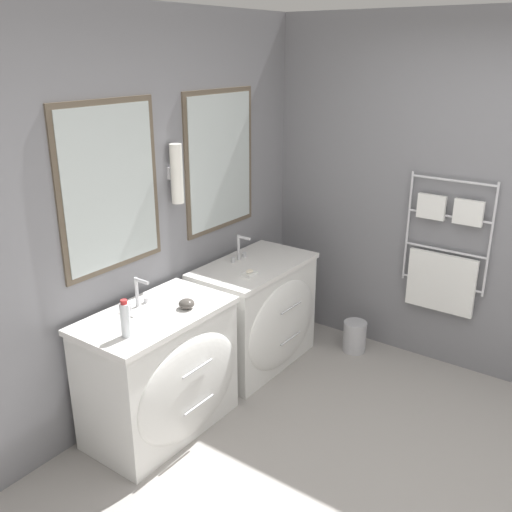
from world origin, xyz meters
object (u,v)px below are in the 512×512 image
object	(u,v)px
vanity_right	(258,314)
waste_bin	(355,336)
amenity_bowl	(187,304)
toiletry_bottle	(125,319)
vanity_left	(163,372)

from	to	relation	value
vanity_right	waste_bin	size ratio (longest dim) A/B	3.79
amenity_bowl	toiletry_bottle	bearing A→B (deg)	176.88
vanity_left	amenity_bowl	size ratio (longest dim) A/B	9.70
vanity_right	toiletry_bottle	size ratio (longest dim) A/B	4.38
vanity_right	waste_bin	xyz separation A→B (m)	(0.61, -0.53, -0.29)
toiletry_bottle	amenity_bowl	world-z (taller)	toiletry_bottle
vanity_left	vanity_right	xyz separation A→B (m)	(1.03, 0.00, 0.00)
waste_bin	vanity_left	bearing A→B (deg)	162.03
amenity_bowl	waste_bin	bearing A→B (deg)	-16.92
vanity_right	amenity_bowl	size ratio (longest dim) A/B	9.70
toiletry_bottle	amenity_bowl	size ratio (longest dim) A/B	2.21
waste_bin	toiletry_bottle	bearing A→B (deg)	166.27
vanity_right	amenity_bowl	bearing A→B (deg)	-174.67
vanity_right	amenity_bowl	xyz separation A→B (m)	(-0.87, -0.08, 0.43)
vanity_left	waste_bin	xyz separation A→B (m)	(1.64, -0.53, -0.29)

